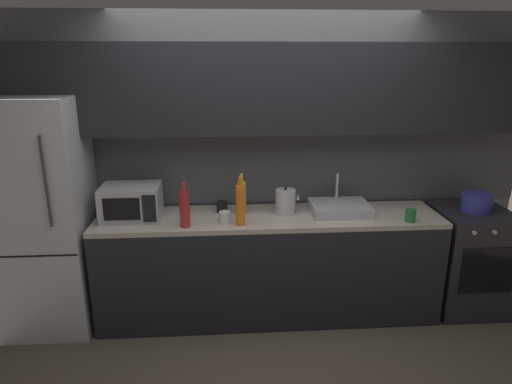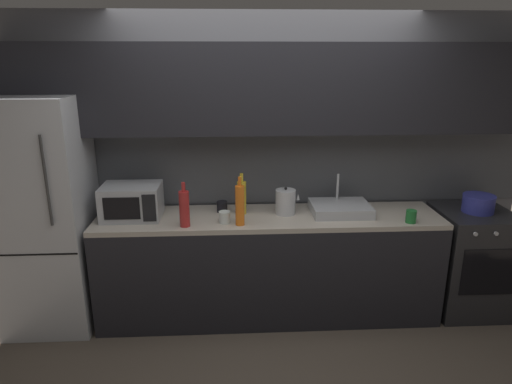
# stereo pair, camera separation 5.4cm
# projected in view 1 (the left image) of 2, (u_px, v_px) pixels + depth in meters

# --- Properties ---
(ground_plane) EXTENTS (10.00, 10.00, 0.00)m
(ground_plane) POSITION_uv_depth(u_px,v_px,m) (281.00, 384.00, 3.10)
(ground_plane) COLOR #4C4238
(back_wall) EXTENTS (4.54, 0.44, 2.50)m
(back_wall) POSITION_uv_depth(u_px,v_px,m) (266.00, 131.00, 3.79)
(back_wall) COLOR slate
(back_wall) RESTS_ON ground
(counter_run) EXTENTS (2.80, 0.60, 0.90)m
(counter_run) POSITION_uv_depth(u_px,v_px,m) (269.00, 266.00, 3.83)
(counter_run) COLOR black
(counter_run) RESTS_ON ground
(refrigerator) EXTENTS (0.68, 0.69, 1.87)m
(refrigerator) POSITION_uv_depth(u_px,v_px,m) (44.00, 217.00, 3.56)
(refrigerator) COLOR #B7BABF
(refrigerator) RESTS_ON ground
(oven_range) EXTENTS (0.60, 0.62, 0.90)m
(oven_range) POSITION_uv_depth(u_px,v_px,m) (468.00, 259.00, 3.94)
(oven_range) COLOR #232326
(oven_range) RESTS_ON ground
(microwave) EXTENTS (0.46, 0.35, 0.27)m
(microwave) POSITION_uv_depth(u_px,v_px,m) (131.00, 202.00, 3.60)
(microwave) COLOR #A8AAAF
(microwave) RESTS_ON counter_run
(sink_basin) EXTENTS (0.48, 0.38, 0.30)m
(sink_basin) POSITION_uv_depth(u_px,v_px,m) (340.00, 208.00, 3.75)
(sink_basin) COLOR #ADAFB5
(sink_basin) RESTS_ON counter_run
(kettle) EXTENTS (0.20, 0.17, 0.23)m
(kettle) POSITION_uv_depth(u_px,v_px,m) (285.00, 202.00, 3.71)
(kettle) COLOR #B7BABF
(kettle) RESTS_ON counter_run
(wine_bottle_orange) EXTENTS (0.07, 0.07, 0.38)m
(wine_bottle_orange) POSITION_uv_depth(u_px,v_px,m) (240.00, 205.00, 3.45)
(wine_bottle_orange) COLOR orange
(wine_bottle_orange) RESTS_ON counter_run
(wine_bottle_yellow) EXTENTS (0.08, 0.08, 0.34)m
(wine_bottle_yellow) POSITION_uv_depth(u_px,v_px,m) (242.00, 197.00, 3.70)
(wine_bottle_yellow) COLOR gold
(wine_bottle_yellow) RESTS_ON counter_run
(wine_bottle_red) EXTENTS (0.08, 0.08, 0.35)m
(wine_bottle_red) POSITION_uv_depth(u_px,v_px,m) (185.00, 209.00, 3.42)
(wine_bottle_red) COLOR #A82323
(wine_bottle_red) RESTS_ON counter_run
(mug_green) EXTENTS (0.08, 0.08, 0.10)m
(mug_green) POSITION_uv_depth(u_px,v_px,m) (411.00, 216.00, 3.54)
(mug_green) COLOR #1E6B2D
(mug_green) RESTS_ON counter_run
(mug_dark) EXTENTS (0.09, 0.09, 0.09)m
(mug_dark) POSITION_uv_depth(u_px,v_px,m) (222.00, 207.00, 3.76)
(mug_dark) COLOR black
(mug_dark) RESTS_ON counter_run
(mug_clear) EXTENTS (0.09, 0.09, 0.09)m
(mug_clear) POSITION_uv_depth(u_px,v_px,m) (225.00, 217.00, 3.52)
(mug_clear) COLOR silver
(mug_clear) RESTS_ON counter_run
(cooking_pot) EXTENTS (0.26, 0.26, 0.15)m
(cooking_pot) POSITION_uv_depth(u_px,v_px,m) (477.00, 202.00, 3.79)
(cooking_pot) COLOR #333899
(cooking_pot) RESTS_ON oven_range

